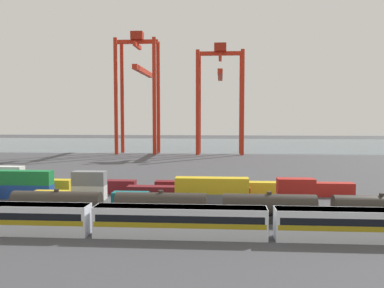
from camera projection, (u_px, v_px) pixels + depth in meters
name	position (u px, v px, depth m)	size (l,w,h in m)	color
ground_plane	(158.00, 170.00, 115.67)	(420.00, 420.00, 0.00)	#424247
harbour_water	(188.00, 144.00, 221.87)	(400.00, 110.00, 0.01)	#475B6B
passenger_train	(180.00, 220.00, 52.00)	(67.53, 3.14, 3.90)	silver
freight_tank_row	(269.00, 208.00, 59.22)	(76.39, 3.00, 4.46)	#232326
shipping_container_2	(51.00, 199.00, 69.86)	(6.04, 2.44, 2.60)	gold
shipping_container_3	(130.00, 200.00, 68.88)	(6.04, 2.44, 2.60)	#146066
shipping_container_4	(212.00, 201.00, 67.91)	(12.10, 2.44, 2.60)	slate
shipping_container_5	(212.00, 185.00, 67.73)	(12.10, 2.44, 2.60)	gold
shipping_container_6	(296.00, 202.00, 66.94)	(6.04, 2.44, 2.60)	silver
shipping_container_7	(296.00, 186.00, 66.76)	(6.04, 2.44, 2.60)	#AD211C
shipping_container_9	(20.00, 191.00, 76.57)	(12.10, 2.44, 2.60)	#1C4299
shipping_container_10	(20.00, 177.00, 76.39)	(12.10, 2.44, 2.60)	#197538
shipping_container_11	(90.00, 192.00, 75.63)	(6.04, 2.44, 2.60)	silver
shipping_container_12	(89.00, 178.00, 75.45)	(6.04, 2.44, 2.60)	slate
shipping_container_13	(160.00, 193.00, 74.69)	(12.10, 2.44, 2.60)	maroon
shipping_container_14	(233.00, 194.00, 73.75)	(6.04, 2.44, 2.60)	#AD211C
shipping_container_17	(57.00, 186.00, 82.36)	(6.04, 2.44, 2.60)	gold
shipping_container_18	(121.00, 187.00, 81.43)	(6.04, 2.44, 2.60)	maroon
shipping_container_19	(186.00, 188.00, 80.50)	(12.10, 2.44, 2.60)	maroon
shipping_container_20	(253.00, 188.00, 79.57)	(12.10, 2.44, 2.60)	gold
shipping_container_21	(321.00, 189.00, 78.64)	(12.10, 2.44, 2.60)	#AD211C
gantry_crane_west	(139.00, 81.00, 169.96)	(17.02, 38.54, 49.30)	red
gantry_crane_central	(220.00, 87.00, 167.23)	(19.04, 34.30, 44.27)	red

